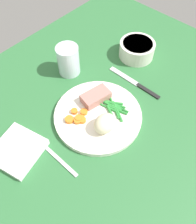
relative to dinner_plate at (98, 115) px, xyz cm
name	(u,v)px	position (x,y,z in cm)	size (l,w,h in cm)	color
dining_table	(94,116)	(-0.03, 1.69, -1.80)	(120.00, 90.00, 2.00)	#2D6B38
dinner_plate	(98,115)	(0.00, 0.00, 0.00)	(26.58, 26.58, 1.60)	white
meat_portion	(96,97)	(3.59, 4.19, 2.21)	(8.82, 5.00, 2.81)	#B2756B
mashed_potatoes	(105,123)	(-2.39, -4.79, 3.35)	(6.90, 5.64, 5.09)	beige
carrot_slices	(78,117)	(-5.27, 3.38, 1.32)	(7.23, 6.45, 1.22)	orange
green_beans	(114,108)	(4.81, -2.30, 1.17)	(7.01, 9.90, 0.88)	#2D8C38
fork	(56,156)	(-17.56, -0.26, -0.60)	(1.44, 16.60, 0.40)	silver
knife	(135,83)	(18.60, -0.29, -0.60)	(1.70, 20.50, 0.64)	black
water_glass	(69,62)	(7.74, 20.47, 3.64)	(7.48, 7.48, 10.36)	silver
salad_bowl	(137,49)	(29.93, 7.98, 2.46)	(12.67, 12.67, 5.78)	silver
napkin	(18,150)	(-23.52, 8.64, 0.18)	(12.79, 12.26, 1.96)	white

